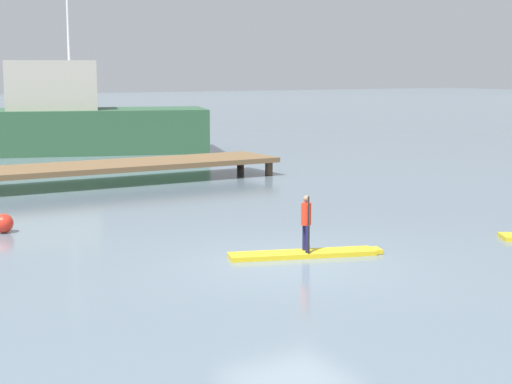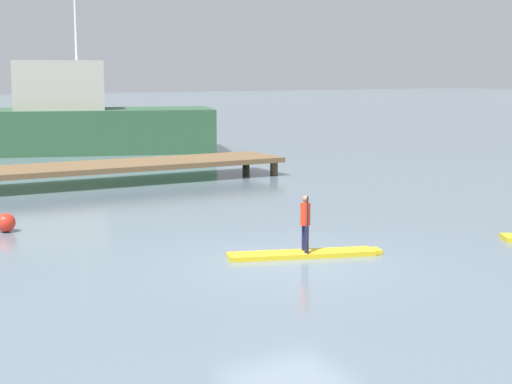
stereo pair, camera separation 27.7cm
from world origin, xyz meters
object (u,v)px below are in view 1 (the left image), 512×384
at_px(fishing_boat_white_large, 63,122).
at_px(paddleboard_near, 306,254).
at_px(paddler_child_solo, 306,220).
at_px(mooring_buoy_near, 4,223).

bearing_deg(fishing_boat_white_large, paddleboard_near, -95.82).
bearing_deg(paddler_child_solo, fishing_boat_white_large, 84.18).
relative_size(paddleboard_near, fishing_boat_white_large, 0.24).
bearing_deg(paddleboard_near, mooring_buoy_near, 129.89).
height_order(paddleboard_near, mooring_buoy_near, mooring_buoy_near).
relative_size(fishing_boat_white_large, mooring_buoy_near, 29.66).
xyz_separation_m(paddler_child_solo, fishing_boat_white_large, (2.41, 23.69, 0.68)).
relative_size(paddler_child_solo, fishing_boat_white_large, 0.09).
distance_m(paddler_child_solo, fishing_boat_white_large, 23.82).
distance_m(paddleboard_near, mooring_buoy_near, 7.48).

